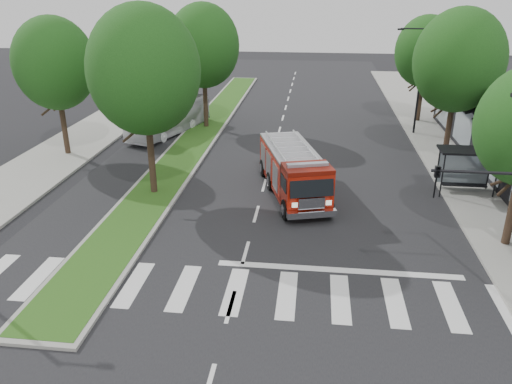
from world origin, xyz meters
The scene contains 13 objects.
ground centered at (0.00, 0.00, 0.00)m, with size 140.00×140.00×0.00m, color black.
sidewalk_right centered at (12.50, 10.00, 0.07)m, with size 5.00×80.00×0.15m, color gray.
sidewalk_left centered at (-14.50, 10.00, 0.07)m, with size 5.00×80.00×0.15m, color gray.
median centered at (-6.00, 18.00, 0.08)m, with size 3.00×50.00×0.15m.
bus_shelter centered at (11.20, 8.15, 2.04)m, with size 3.20×1.60×2.61m.
tree_right_mid centered at (11.50, 14.00, 6.49)m, with size 5.60×5.60×9.72m.
tree_right_far centered at (11.50, 24.00, 5.84)m, with size 5.00×5.00×8.73m.
tree_median_near centered at (-6.00, 6.00, 6.81)m, with size 5.80×5.80×10.16m.
tree_median_far centered at (-6.00, 20.00, 6.49)m, with size 5.60×5.60×9.72m.
tree_left_mid centered at (-14.00, 12.00, 6.16)m, with size 5.20×5.20×9.16m.
streetlight_right_far centered at (10.35, 20.00, 4.48)m, with size 2.11×0.20×8.00m.
fire_engine centered at (1.71, 6.91, 1.35)m, with size 4.58×8.46×2.81m.
city_bus centered at (-8.50, 18.17, 1.25)m, with size 2.10×8.97×2.50m, color silver.
Camera 1 is at (2.71, -18.96, 10.88)m, focal length 35.00 mm.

